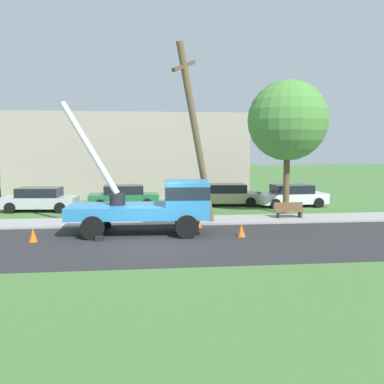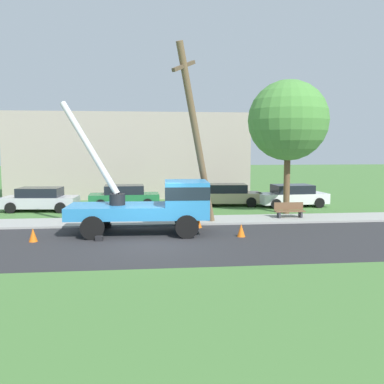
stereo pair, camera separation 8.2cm
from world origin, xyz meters
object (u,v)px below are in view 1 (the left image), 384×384
Objects in this scene: leaning_utility_pole at (196,136)px; roadside_tree_near at (288,121)px; traffic_cone_curbside at (198,222)px; parked_sedan_tan at (227,195)px; park_bench at (289,211)px; parked_sedan_white at (292,196)px; utility_truck at (158,202)px; traffic_cone_behind at (33,235)px; parked_sedan_silver at (40,199)px; parked_sedan_green at (124,196)px; traffic_cone_ahead at (241,230)px.

leaning_utility_pole reaches higher than roadside_tree_near.
parked_sedan_tan is (2.90, 7.66, 0.43)m from traffic_cone_curbside.
park_bench is at bearing 19.93° from traffic_cone_curbside.
parked_sedan_white is (7.09, 6.60, -3.68)m from leaning_utility_pole.
utility_truck is at bearing -147.28° from roadside_tree_near.
traffic_cone_behind is 14.15m from parked_sedan_tan.
parked_sedan_silver is 5.11m from parked_sedan_green.
traffic_cone_ahead is (1.67, -2.37, -4.11)m from leaning_utility_pole.
utility_truck is at bearing -47.74° from parked_sedan_silver.
roadside_tree_near is (4.06, 6.11, 5.08)m from traffic_cone_ahead.
parked_sedan_white is (7.01, 6.69, 0.43)m from traffic_cone_curbside.
leaning_utility_pole is at bearing -63.31° from parked_sedan_green.
traffic_cone_behind is at bearing -147.49° from parked_sedan_white.
parked_sedan_white is at bearing -4.64° from parked_sedan_green.
roadside_tree_near is at bearing -10.33° from parked_sedan_silver.
leaning_utility_pole is at bearing 125.21° from traffic_cone_ahead.
parked_sedan_silver is at bearing 143.78° from traffic_cone_curbside.
utility_truck is 1.50× the size of parked_sedan_white.
traffic_cone_ahead is at bearing 0.21° from traffic_cone_behind.
leaning_utility_pole is 5.36× the size of park_bench.
traffic_cone_curbside is at bearing -46.77° from leaning_utility_pole.
traffic_cone_ahead is 1.00× the size of traffic_cone_behind.
parked_sedan_tan is at bearing 0.78° from parked_sedan_green.
park_bench is at bearing -68.61° from parked_sedan_tan.
traffic_cone_curbside is 10.96m from parked_sedan_silver.
parked_sedan_silver reaches higher than traffic_cone_behind.
utility_truck is at bearing 161.25° from traffic_cone_ahead.
roadside_tree_near reaches higher than parked_sedan_white.
parked_sedan_silver is 0.59× the size of roadside_tree_near.
park_bench is (5.17, 1.87, 0.18)m from traffic_cone_curbside.
parked_sedan_silver is at bearing 169.67° from roadside_tree_near.
traffic_cone_behind is 0.35× the size of park_bench.
roadside_tree_near is at bearing -54.30° from parked_sedan_tan.
traffic_cone_behind is (-5.14, -1.24, -1.13)m from utility_truck.
traffic_cone_behind is 0.13× the size of parked_sedan_green.
roadside_tree_near is (0.49, 1.96, 4.89)m from park_bench.
leaning_utility_pole reaches higher than utility_truck.
parked_sedan_tan is 6.22m from park_bench.
parked_sedan_silver is at bearing 139.98° from traffic_cone_ahead.
traffic_cone_curbside is at bearing -136.34° from parked_sedan_white.
utility_truck reaches higher than traffic_cone_behind.
utility_truck reaches higher than park_bench.
traffic_cone_curbside is 5.50m from park_bench.
parked_sedan_green is 10.66m from park_bench.
roadside_tree_near is (14.48, -2.64, 4.64)m from parked_sedan_silver.
leaning_utility_pole is 1.89× the size of parked_sedan_tan.
leaning_utility_pole is at bearing -161.17° from park_bench.
park_bench is (-1.84, -4.81, -0.25)m from parked_sedan_white.
parked_sedan_silver is 1.00× the size of parked_sedan_tan.
utility_truck is at bearing 13.60° from traffic_cone_behind.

